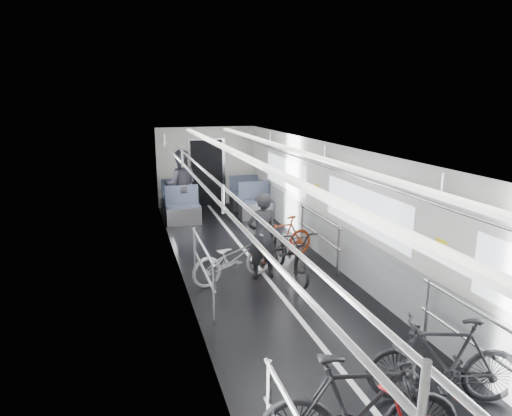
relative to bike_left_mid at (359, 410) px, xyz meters
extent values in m
cube|color=black|center=(0.53, 3.60, -0.55)|extent=(3.00, 14.00, 0.01)
cube|color=white|center=(0.53, 3.60, 1.84)|extent=(3.00, 14.00, 0.02)
cube|color=silver|center=(-0.97, 3.60, 0.64)|extent=(0.02, 14.00, 2.40)
cube|color=silver|center=(2.03, 3.60, 0.64)|extent=(0.02, 14.00, 2.40)
cube|color=silver|center=(0.53, 10.60, 0.64)|extent=(3.00, 0.02, 2.40)
cube|color=white|center=(0.53, 3.60, -0.55)|extent=(0.08, 13.80, 0.01)
cube|color=gray|center=(-0.94, 3.60, -0.11)|extent=(0.01, 13.90, 0.90)
cube|color=gray|center=(2.00, 3.60, -0.11)|extent=(0.01, 13.90, 0.90)
cube|color=white|center=(-0.94, 3.60, 0.84)|extent=(0.01, 10.80, 0.75)
cube|color=white|center=(2.00, 3.60, 0.84)|extent=(0.01, 10.80, 0.75)
cube|color=white|center=(-0.02, 3.60, 1.78)|extent=(0.14, 13.40, 0.05)
cube|color=white|center=(1.08, 3.60, 1.78)|extent=(0.14, 13.40, 0.05)
cube|color=black|center=(0.53, 10.54, 0.44)|extent=(0.95, 0.10, 2.00)
imported|color=black|center=(0.00, 0.00, 0.00)|extent=(1.92, 0.91, 1.11)
imported|color=#A8A7AC|center=(-0.09, 4.48, -0.12)|extent=(1.77, 1.06, 0.88)
imported|color=black|center=(1.32, 0.53, -0.05)|extent=(1.74, 0.98, 1.01)
imported|color=#9F3413|center=(1.12, 5.27, -0.10)|extent=(1.56, 0.85, 0.90)
imported|color=black|center=(0.97, 4.40, -0.07)|extent=(0.65, 1.86, 0.98)
imported|color=black|center=(0.45, 4.50, 0.25)|extent=(0.64, 0.47, 1.62)
imported|color=#2F2E36|center=(-0.45, 9.11, 0.40)|extent=(1.00, 0.81, 1.91)
camera|label=1|loc=(-1.87, -3.13, 2.73)|focal=32.00mm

